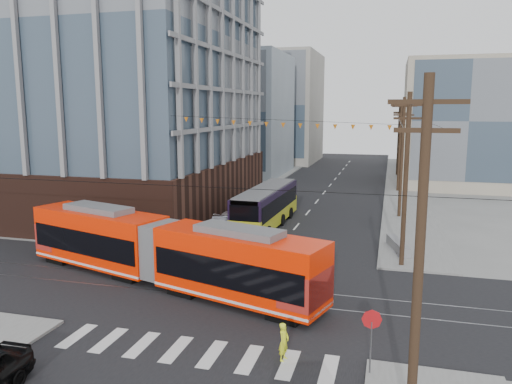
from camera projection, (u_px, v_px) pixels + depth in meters
ground at (218, 322)px, 23.60m from camera, size 160.00×160.00×0.00m
office_building at (83, 64)px, 48.79m from camera, size 30.00×25.00×28.60m
bg_bldg_nw_near at (226, 115)px, 75.97m from camera, size 18.00×16.00×18.00m
bg_bldg_ne_near at (461, 124)px, 63.79m from camera, size 14.00×14.00×16.00m
bg_bldg_nw_far at (275, 108)px, 94.05m from camera, size 16.00×18.00×20.00m
bg_bldg_ne_far at (458, 126)px, 82.47m from camera, size 16.00×16.00×14.00m
utility_pole_near at (419, 263)px, 14.77m from camera, size 0.30×0.30×11.00m
utility_pole_far at (398, 139)px, 73.76m from camera, size 0.30×0.30×11.00m
streetcar at (163, 251)px, 28.58m from camera, size 19.97×8.65×3.86m
city_bus at (266, 206)px, 42.62m from camera, size 3.02×12.21×3.44m
parked_car_silver at (224, 225)px, 39.90m from camera, size 2.97×5.20×1.62m
parked_car_white at (237, 217)px, 43.22m from camera, size 3.29×4.91×1.32m
parked_car_grey at (247, 206)px, 48.21m from camera, size 3.61×5.33×1.36m
pedestrian at (284, 342)px, 19.96m from camera, size 0.50×0.64×1.57m
stop_sign at (371, 346)px, 18.67m from camera, size 0.86×0.86×2.48m
jersey_barrier at (398, 246)px, 35.04m from camera, size 1.93×4.17×0.81m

